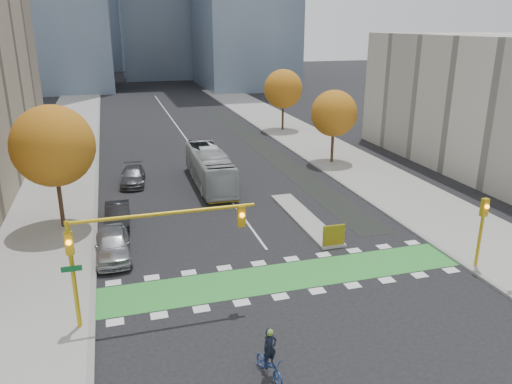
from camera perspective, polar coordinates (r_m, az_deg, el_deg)
ground at (r=26.14m, az=4.61°, el=-11.10°), size 300.00×300.00×0.00m
sidewalk_west at (r=43.39m, az=-22.37°, el=-0.01°), size 7.00×120.00×0.15m
sidewalk_east at (r=48.30m, az=11.23°, el=2.88°), size 7.00×120.00×0.15m
curb_west at (r=43.12m, az=-17.77°, el=0.41°), size 0.30×120.00×0.16m
curb_east at (r=46.82m, az=7.41°, el=2.59°), size 0.30×120.00×0.16m
bike_crossing at (r=27.37m, az=3.49°, el=-9.60°), size 20.00×3.00×0.01m
centre_line at (r=63.02m, az=-8.44°, el=6.66°), size 0.15×70.00×0.01m
bike_lane_paint at (r=55.05m, az=0.86°, el=5.11°), size 2.50×50.00×0.01m
median_island at (r=35.00m, az=5.53°, el=-2.98°), size 1.60×10.00×0.16m
hazard_board at (r=30.68m, az=8.89°, el=-4.89°), size 1.40×0.12×1.30m
tree_west at (r=34.11m, az=-22.17°, el=4.88°), size 5.20×5.20×8.22m
tree_east_near at (r=48.35m, az=8.90°, el=8.86°), size 4.40×4.40×7.08m
tree_east_far at (r=63.15m, az=3.12°, el=11.68°), size 4.80×4.80×7.65m
traffic_signal_west at (r=22.46m, az=-13.98°, el=-5.33°), size 8.53×0.56×5.20m
traffic_signal_east at (r=29.73m, az=24.44°, el=-3.18°), size 0.35×0.43×4.10m
cyclist at (r=20.19m, az=1.57°, el=-18.72°), size 1.08×1.92×2.10m
bus at (r=42.04m, az=-5.32°, el=2.81°), size 2.62×10.77×2.99m
parked_car_a at (r=30.20m, az=-16.06°, el=-5.77°), size 2.00×4.89×1.66m
parked_car_b at (r=34.86m, az=-15.56°, el=-2.55°), size 1.72×4.49×1.46m
parked_car_c at (r=43.48m, az=-13.90°, el=1.78°), size 2.46×5.03×1.41m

